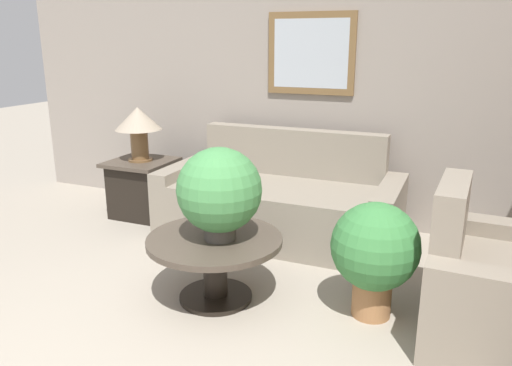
{
  "coord_description": "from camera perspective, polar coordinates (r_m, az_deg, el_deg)",
  "views": [
    {
      "loc": [
        1.29,
        -1.19,
        1.7
      ],
      "look_at": [
        -0.17,
        2.23,
        0.64
      ],
      "focal_mm": 35.0,
      "sensor_mm": 36.0,
      "label": 1
    }
  ],
  "objects": [
    {
      "name": "wall_back",
      "position": [
        4.77,
        7.37,
        11.07
      ],
      "size": [
        6.7,
        0.09,
        2.6
      ],
      "color": "gray",
      "rests_on": "ground_plane"
    },
    {
      "name": "side_table",
      "position": [
        5.11,
        -12.86,
        -0.49
      ],
      "size": [
        0.6,
        0.6,
        0.56
      ],
      "color": "black",
      "rests_on": "ground_plane"
    },
    {
      "name": "couch_main",
      "position": [
        4.46,
        2.75,
        -2.34
      ],
      "size": [
        2.09,
        0.93,
        0.92
      ],
      "color": "gray",
      "rests_on": "ground_plane"
    },
    {
      "name": "potted_plant_on_table",
      "position": [
        3.2,
        -4.21,
        -0.95
      ],
      "size": [
        0.55,
        0.55,
        0.61
      ],
      "color": "#4C4742",
      "rests_on": "coffee_table"
    },
    {
      "name": "coffee_table",
      "position": [
        3.38,
        -4.72,
        -8.12
      ],
      "size": [
        0.9,
        0.9,
        0.45
      ],
      "color": "black",
      "rests_on": "ground_plane"
    },
    {
      "name": "table_lamp",
      "position": [
        4.97,
        -13.32,
        6.65
      ],
      "size": [
        0.45,
        0.45,
        0.52
      ],
      "color": "brown",
      "rests_on": "side_table"
    },
    {
      "name": "potted_plant_floor",
      "position": [
        3.21,
        13.43,
        -7.53
      ],
      "size": [
        0.55,
        0.55,
        0.75
      ],
      "color": "#9E6B42",
      "rests_on": "ground_plane"
    }
  ]
}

